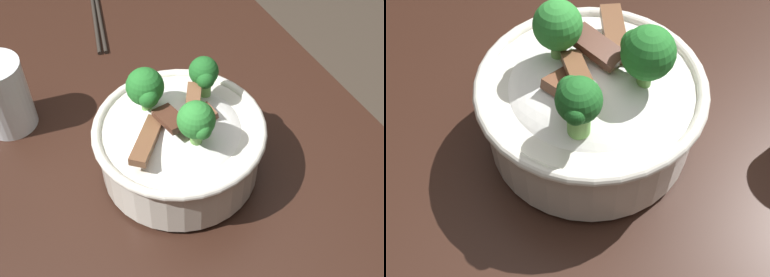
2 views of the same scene
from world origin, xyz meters
The scene contains 2 objects.
dining_table centered at (0.00, 0.00, 0.66)m, with size 1.40×0.78×0.78m.
rice_bowl centered at (0.16, 0.09, 0.84)m, with size 0.22×0.22×0.15m.
Camera 2 is at (-0.04, 0.31, 1.17)m, focal length 42.92 mm.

